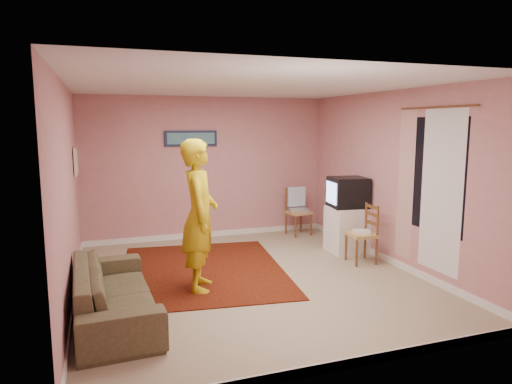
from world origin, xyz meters
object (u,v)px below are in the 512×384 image
object	(u,v)px
crt_tv	(348,192)
person	(200,215)
tv_cabinet	(347,229)
chair_a	(299,207)
chair_b	(362,227)
sofa	(114,292)

from	to	relation	value
crt_tv	person	xyz separation A→B (m)	(-2.66, -0.91, -0.04)
tv_cabinet	chair_a	xyz separation A→B (m)	(-0.28, 1.32, 0.17)
chair_b	sofa	xyz separation A→B (m)	(-3.65, -0.88, -0.25)
tv_cabinet	chair_b	size ratio (longest dim) A/B	1.54
crt_tv	person	bearing A→B (deg)	-154.28
chair_b	person	size ratio (longest dim) A/B	0.25
chair_a	chair_b	bearing A→B (deg)	-94.72
crt_tv	chair_b	size ratio (longest dim) A/B	1.29
tv_cabinet	sofa	distance (m)	4.04
sofa	person	world-z (taller)	person
chair_b	person	xyz separation A→B (m)	(-2.56, -0.31, 0.41)
chair_a	sofa	xyz separation A→B (m)	(-3.47, -2.82, -0.25)
chair_b	sofa	distance (m)	3.76
chair_a	chair_b	xyz separation A→B (m)	(0.18, -1.93, -0.00)
crt_tv	chair_a	xyz separation A→B (m)	(-0.27, 1.32, -0.45)
person	sofa	bearing A→B (deg)	132.71
tv_cabinet	chair_a	distance (m)	1.36
tv_cabinet	chair_b	world-z (taller)	chair_b
sofa	person	distance (m)	1.40
tv_cabinet	chair_b	distance (m)	0.64
crt_tv	person	size ratio (longest dim) A/B	0.33
tv_cabinet	sofa	world-z (taller)	tv_cabinet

